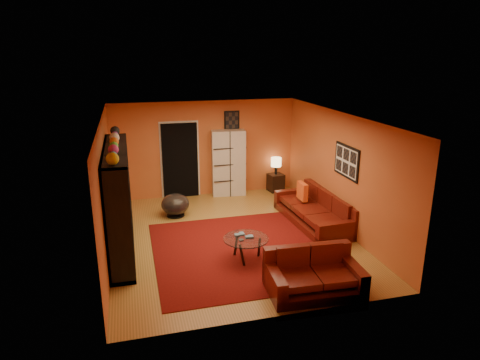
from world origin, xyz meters
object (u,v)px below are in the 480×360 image
object	(u,v)px
coffee_table	(246,241)
bowl_chair	(175,204)
side_table	(276,183)
entertainment_unit	(119,200)
sofa	(317,211)
loveseat	(312,274)
tv	(122,204)
table_lamp	(276,163)
storage_cabinet	(228,163)

from	to	relation	value
coffee_table	bowl_chair	size ratio (longest dim) A/B	1.28
side_table	entertainment_unit	bearing A→B (deg)	-147.12
entertainment_unit	bowl_chair	bearing A→B (deg)	50.70
sofa	loveseat	bearing A→B (deg)	-118.92
loveseat	side_table	xyz separation A→B (m)	(1.16, 5.17, -0.03)
entertainment_unit	coffee_table	xyz separation A→B (m)	(2.30, -1.08, -0.66)
coffee_table	tv	bearing A→B (deg)	155.62
loveseat	side_table	distance (m)	5.29
loveseat	sofa	bearing A→B (deg)	-22.76
entertainment_unit	table_lamp	size ratio (longest dim) A/B	6.22
tv	coffee_table	xyz separation A→B (m)	(2.25, -1.02, -0.59)
tv	side_table	bearing A→B (deg)	-56.20
loveseat	side_table	world-z (taller)	loveseat
sofa	entertainment_unit	bearing A→B (deg)	-179.09
tv	side_table	distance (m)	5.11
entertainment_unit	storage_cabinet	distance (m)	4.02
storage_cabinet	tv	bearing A→B (deg)	-128.74
loveseat	entertainment_unit	bearing A→B (deg)	55.42
coffee_table	side_table	xyz separation A→B (m)	(1.95, 3.83, -0.14)
table_lamp	entertainment_unit	bearing A→B (deg)	-147.12
loveseat	bowl_chair	distance (m)	4.35
sofa	table_lamp	size ratio (longest dim) A/B	5.20
storage_cabinet	sofa	bearing A→B (deg)	-52.68
storage_cabinet	bowl_chair	xyz separation A→B (m)	(-1.63, -1.27, -0.61)
entertainment_unit	sofa	world-z (taller)	entertainment_unit
sofa	table_lamp	bearing A→B (deg)	91.08
entertainment_unit	sofa	bearing A→B (deg)	3.64
entertainment_unit	table_lamp	distance (m)	5.07
entertainment_unit	table_lamp	bearing A→B (deg)	32.88
bowl_chair	side_table	bearing A→B (deg)	22.17
tv	coffee_table	size ratio (longest dim) A/B	1.04
tv	bowl_chair	bearing A→B (deg)	-37.02
table_lamp	bowl_chair	bearing A→B (deg)	-157.83
tv	table_lamp	world-z (taller)	tv
entertainment_unit	coffee_table	distance (m)	2.63
tv	coffee_table	world-z (taller)	tv
sofa	coffee_table	world-z (taller)	sofa
table_lamp	loveseat	bearing A→B (deg)	-102.67
coffee_table	storage_cabinet	bearing A→B (deg)	81.49
coffee_table	side_table	bearing A→B (deg)	63.00
entertainment_unit	loveseat	bearing A→B (deg)	-38.00
sofa	coffee_table	bearing A→B (deg)	-149.93
side_table	sofa	bearing A→B (deg)	-86.18
loveseat	table_lamp	bearing A→B (deg)	-9.25
sofa	side_table	distance (m)	2.47
sofa	table_lamp	world-z (taller)	table_lamp
loveseat	coffee_table	size ratio (longest dim) A/B	1.84
sofa	coffee_table	size ratio (longest dim) A/B	2.89
table_lamp	side_table	bearing A→B (deg)	180.00
bowl_chair	table_lamp	distance (m)	3.29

